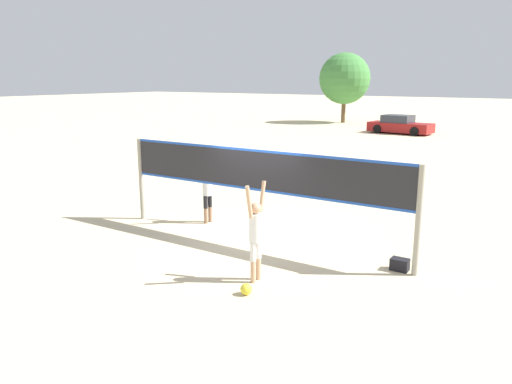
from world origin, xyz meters
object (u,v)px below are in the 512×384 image
(volleyball_net, at_px, (256,178))
(parked_car_mid, at_px, (400,125))
(player_blocker, at_px, (207,187))
(gear_bag, at_px, (400,264))
(tree_right_cluster, at_px, (345,79))
(player_spiker, at_px, (256,231))
(volleyball, at_px, (246,289))

(volleyball_net, bearing_deg, parked_car_mid, 99.93)
(player_blocker, height_order, parked_car_mid, player_blocker)
(gear_bag, distance_m, tree_right_cluster, 36.84)
(player_spiker, bearing_deg, gear_bag, -46.68)
(tree_right_cluster, bearing_deg, volleyball_net, -70.24)
(volleyball, relative_size, tree_right_cluster, 0.04)
(volleyball_net, bearing_deg, player_blocker, 161.14)
(player_blocker, relative_size, tree_right_cluster, 0.31)
(parked_car_mid, distance_m, tree_right_cluster, 10.19)
(player_blocker, relative_size, volleyball, 8.79)
(volleyball, bearing_deg, volleyball_net, 119.49)
(volleyball_net, relative_size, player_spiker, 3.95)
(tree_right_cluster, bearing_deg, player_blocker, -73.18)
(volleyball_net, bearing_deg, player_spiker, -57.16)
(player_spiker, distance_m, gear_bag, 3.29)
(tree_right_cluster, bearing_deg, gear_bag, -64.84)
(volleyball, xyz_separation_m, tree_right_cluster, (-13.49, 35.99, 3.86))
(volleyball_net, relative_size, tree_right_cluster, 1.29)
(volleyball, bearing_deg, parked_car_mid, 101.92)
(gear_bag, bearing_deg, tree_right_cluster, 115.16)
(volleyball, distance_m, tree_right_cluster, 38.63)
(parked_car_mid, relative_size, tree_right_cluster, 0.75)
(player_spiker, distance_m, tree_right_cluster, 37.85)
(player_spiker, distance_m, player_blocker, 4.44)
(player_spiker, relative_size, player_blocker, 1.04)
(player_blocker, bearing_deg, gear_bag, 83.74)
(gear_bag, height_order, parked_car_mid, parked_car_mid)
(volleyball_net, xyz_separation_m, tree_right_cluster, (-11.94, 33.25, 2.31))
(player_blocker, xyz_separation_m, volleyball, (3.66, -3.46, -0.92))
(player_spiker, bearing_deg, tree_right_cluster, 20.61)
(player_spiker, relative_size, volleyball, 9.12)
(gear_bag, xyz_separation_m, parked_car_mid, (-8.34, 26.81, 0.48))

